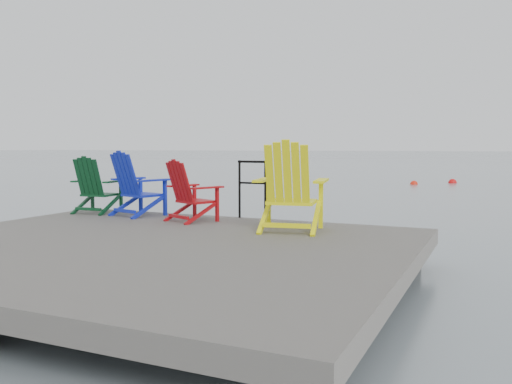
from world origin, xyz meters
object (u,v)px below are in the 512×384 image
at_px(chair_green, 95,185).
at_px(chair_yellow, 290,187).
at_px(handrail, 252,184).
at_px(buoy_b, 414,184).
at_px(chair_blue, 136,184).
at_px(buoy_a, 452,183).
at_px(chair_red, 190,191).

distance_m(chair_green, chair_yellow, 3.70).
distance_m(handrail, buoy_b, 16.32).
bearing_deg(handrail, chair_blue, -165.44).
xyz_separation_m(handrail, buoy_a, (1.54, 17.92, -1.04)).
bearing_deg(chair_blue, buoy_b, 99.74).
distance_m(chair_red, buoy_a, 18.77).
distance_m(chair_red, buoy_b, 17.03).
bearing_deg(buoy_a, buoy_b, -131.26).
bearing_deg(chair_yellow, chair_blue, 158.72).
distance_m(buoy_a, buoy_b, 2.17).
bearing_deg(chair_yellow, buoy_b, 81.50).
xyz_separation_m(buoy_a, buoy_b, (-1.43, -1.63, 0.00)).
bearing_deg(chair_red, chair_green, -163.37).
relative_size(buoy_a, buoy_b, 1.14).
relative_size(chair_green, chair_yellow, 0.80).
height_order(chair_green, chair_yellow, chair_yellow).
bearing_deg(chair_red, buoy_b, 110.23).
height_order(chair_green, chair_blue, chair_blue).
distance_m(chair_red, chair_yellow, 1.73).
bearing_deg(buoy_a, chair_blue, -100.42).
distance_m(chair_green, buoy_b, 17.02).
bearing_deg(handrail, buoy_a, 85.08).
xyz_separation_m(chair_green, buoy_a, (4.21, 18.39, -0.97)).
relative_size(handrail, chair_yellow, 0.78).
distance_m(handrail, chair_blue, 1.90).
height_order(chair_yellow, buoy_b, chair_yellow).
bearing_deg(handrail, chair_green, -169.99).
relative_size(chair_green, chair_red, 1.03).
bearing_deg(chair_red, chair_blue, -167.60).
bearing_deg(buoy_a, chair_green, -102.90).
relative_size(chair_green, buoy_b, 2.84).
bearing_deg(buoy_b, chair_green, -99.42).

